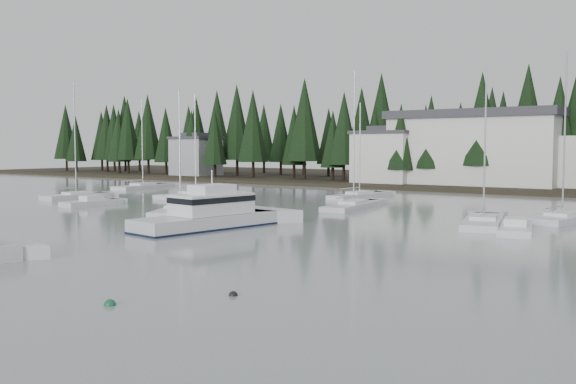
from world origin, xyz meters
name	(u,v)px	position (x,y,z in m)	size (l,w,h in m)	color
far_shore_land	(536,184)	(0.00, 97.00, 0.00)	(240.00, 54.00, 1.00)	black
conifer_treeline	(517,188)	(0.00, 86.00, 0.00)	(200.00, 22.00, 20.00)	black
house_west	(386,156)	(-18.00, 79.00, 4.65)	(9.54, 7.42, 8.75)	silver
house_far_west	(196,155)	(-60.00, 81.00, 4.40)	(8.48, 7.42, 8.25)	#999EA0
harbor_inn	(490,149)	(-2.96, 82.34, 5.78)	(29.50, 11.50, 10.90)	silver
cabin_cruiser_center	(208,218)	(-5.17, 24.18, 0.75)	(5.26, 12.01, 4.99)	silver
sailboat_0	(76,197)	(-36.66, 35.94, 0.09)	(2.73, 8.22, 14.17)	silver
sailboat_1	(354,207)	(-4.10, 44.17, 0.07)	(4.07, 11.24, 13.92)	silver
sailboat_2	(562,220)	(15.32, 43.95, 0.09)	(3.95, 8.60, 14.19)	silver
sailboat_3	(181,212)	(-14.99, 31.21, 0.05)	(7.53, 10.63, 11.75)	silver
sailboat_7	(143,188)	(-44.21, 53.04, 0.06)	(4.34, 10.91, 13.58)	silver
sailboat_8	(360,197)	(-9.86, 55.85, 0.06)	(3.16, 10.50, 11.75)	silver
sailboat_10	(196,197)	(-26.29, 45.20, 0.06)	(4.19, 10.73, 12.82)	silver
sailboat_11	(483,224)	(10.87, 37.95, 0.06)	(5.22, 10.30, 12.54)	silver
runabout_0	(91,204)	(-27.72, 31.16, 0.13)	(2.52, 6.39, 1.42)	silver
runabout_1	(515,231)	(14.15, 34.90, 0.13)	(3.69, 6.78, 1.42)	silver
mooring_buoy_green	(110,305)	(7.47, 4.73, 0.00)	(0.47, 0.47, 0.47)	#145933
mooring_buoy_dark	(233,296)	(10.29, 8.67, 0.00)	(0.37, 0.37, 0.37)	black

